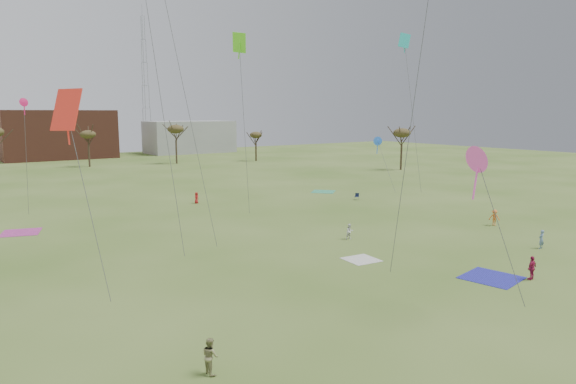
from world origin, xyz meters
TOP-DOWN VIEW (x-y plane):
  - ground at (0.00, 0.00)m, footprint 260.00×260.00m
  - spectator_fore_a at (11.42, -1.02)m, footprint 0.99×0.44m
  - spectator_fore_b at (-12.57, 0.08)m, footprint 0.66×0.83m
  - flyer_mid_b at (24.81, 10.62)m, footprint 1.07×1.22m
  - flyer_mid_c at (19.98, 3.04)m, footprint 0.62×0.43m
  - spectator_mid_e at (8.82, 14.78)m, footprint 0.77×0.64m
  - flyer_far_b at (5.47, 40.02)m, footprint 0.83×0.77m
  - blanket_blue at (9.49, 0.78)m, footprint 4.16×4.16m
  - blanket_cream at (5.13, 9.29)m, footprint 2.66×2.66m
  - blanket_plum at (-15.32, 34.95)m, footprint 4.25×4.25m
  - blanket_olive at (24.76, 38.24)m, footprint 4.53×4.53m
  - camp_chair_right at (23.98, 30.30)m, footprint 0.73×0.72m
  - kites_aloft at (-1.43, 16.09)m, footprint 56.08×44.34m
  - tree_line at (-2.85, 79.12)m, footprint 117.44×49.32m
  - building_brick at (5.00, 120.00)m, footprint 26.00×16.00m
  - building_grey at (40.00, 118.00)m, footprint 24.00×12.00m
  - radio_tower at (30.00, 125.00)m, footprint 1.51×1.72m

SIDE VIEW (x-z plane):
  - ground at x=0.00m, z-range 0.00..0.00m
  - blanket_blue at x=9.49m, z-range -0.01..0.02m
  - blanket_cream at x=5.13m, z-range -0.01..0.02m
  - blanket_plum at x=-15.32m, z-range -0.01..0.02m
  - blanket_olive at x=24.76m, z-range -0.01..0.02m
  - camp_chair_right at x=23.98m, z-range -0.18..0.69m
  - flyer_far_b at x=5.47m, z-range 0.00..1.43m
  - spectator_mid_e at x=8.82m, z-range 0.00..1.43m
  - flyer_mid_c at x=19.98m, z-range 0.00..1.60m
  - flyer_mid_b at x=24.81m, z-range 0.00..1.64m
  - spectator_fore_b at x=-12.57m, z-range 0.00..1.65m
  - spectator_fore_a at x=11.42m, z-range 0.00..1.67m
  - building_grey at x=40.00m, z-range 0.00..9.00m
  - building_brick at x=5.00m, z-range 0.00..12.00m
  - tree_line at x=-2.85m, z-range 2.63..11.54m
  - kites_aloft at x=-1.43m, z-range 5.91..29.63m
  - radio_tower at x=30.00m, z-range -1.29..39.71m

